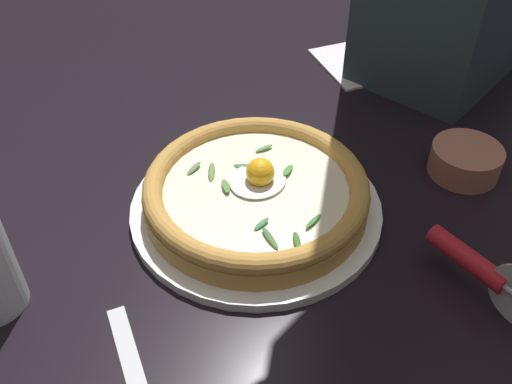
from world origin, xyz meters
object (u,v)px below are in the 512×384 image
Objects in this scene: pizza at (256,191)px; pizza_cutter at (482,269)px; side_bowl at (465,161)px; folded_napkin at (350,64)px.

pizza is 0.26m from pizza_cutter.
side_bowl is 0.30m from folded_napkin.
pizza is 1.90× the size of folded_napkin.
pizza is 0.28m from side_bowl.
pizza_cutter is at bearing 105.92° from pizza.
side_bowl is at bearing 149.84° from pizza.
folded_napkin is (-0.12, -0.28, -0.02)m from side_bowl.
folded_napkin is at bearing -113.54° from side_bowl.
side_bowl is at bearing -147.32° from pizza_cutter.
side_bowl is 0.20m from pizza_cutter.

